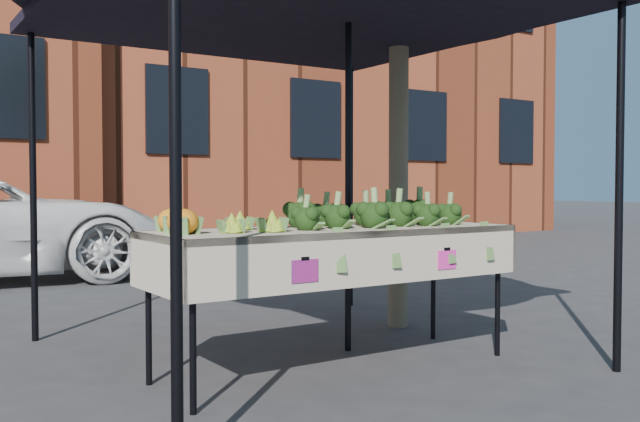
{
  "coord_description": "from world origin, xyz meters",
  "views": [
    {
      "loc": [
        -2.26,
        -3.77,
        1.16
      ],
      "look_at": [
        0.22,
        0.09,
        1.0
      ],
      "focal_mm": 39.38,
      "sensor_mm": 36.0,
      "label": 1
    }
  ],
  "objects": [
    {
      "name": "ground",
      "position": [
        0.0,
        0.0,
        0.0
      ],
      "size": [
        90.0,
        90.0,
        0.0
      ],
      "primitive_type": "plane",
      "color": "#2C2C2F"
    },
    {
      "name": "table",
      "position": [
        0.22,
        -0.11,
        0.45
      ],
      "size": [
        2.41,
        0.84,
        0.9
      ],
      "color": "#BEB09B",
      "rests_on": "ground"
    },
    {
      "name": "canopy",
      "position": [
        0.21,
        0.34,
        1.37
      ],
      "size": [
        3.16,
        3.16,
        2.74
      ],
      "primitive_type": null,
      "color": "black",
      "rests_on": "ground"
    },
    {
      "name": "broccoli_heap",
      "position": [
        0.49,
        -0.09,
        1.01
      ],
      "size": [
        1.34,
        0.54,
        0.22
      ],
      "primitive_type": "ellipsoid",
      "color": "black",
      "rests_on": "table"
    },
    {
      "name": "romanesco_cluster",
      "position": [
        -0.45,
        -0.13,
        0.99
      ],
      "size": [
        0.4,
        0.44,
        0.17
      ],
      "primitive_type": "ellipsoid",
      "color": "#A2B82B",
      "rests_on": "table"
    },
    {
      "name": "cauliflower_pair",
      "position": [
        -0.82,
        -0.05,
        0.98
      ],
      "size": [
        0.2,
        0.4,
        0.15
      ],
      "primitive_type": "ellipsoid",
      "color": "orange",
      "rests_on": "table"
    },
    {
      "name": "street_tree",
      "position": [
        1.4,
        0.74,
        2.33
      ],
      "size": [
        2.36,
        2.36,
        4.66
      ],
      "primitive_type": null,
      "color": "#1E4C14",
      "rests_on": "ground"
    },
    {
      "name": "building_right",
      "position": [
        7.0,
        12.5,
        4.25
      ],
      "size": [
        12.0,
        8.0,
        8.5
      ],
      "primitive_type": "cube",
      "color": "maroon",
      "rests_on": "ground"
    }
  ]
}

